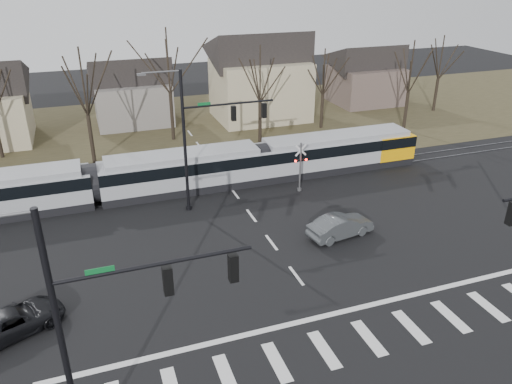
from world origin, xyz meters
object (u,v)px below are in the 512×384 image
object	(u,v)px
suv	(14,321)
rail_crossing_signal	(300,169)
tram	(181,170)
sedan	(340,226)

from	to	relation	value
suv	rail_crossing_signal	distance (m)	22.60
tram	suv	distance (m)	17.81
tram	sedan	xyz separation A→B (m)	(8.31, -10.72, -0.96)
sedan	rail_crossing_signal	world-z (taller)	rail_crossing_signal
tram	rail_crossing_signal	distance (m)	9.30
tram	sedan	bearing A→B (deg)	-52.21
tram	suv	size ratio (longest dim) A/B	7.86
rail_crossing_signal	tram	bearing A→B (deg)	159.83
tram	rail_crossing_signal	bearing A→B (deg)	-20.17
sedan	suv	bearing A→B (deg)	89.17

